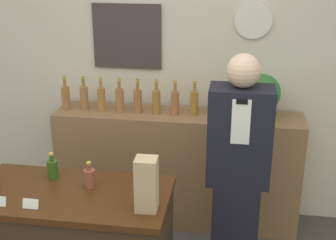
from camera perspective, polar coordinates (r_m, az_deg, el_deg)
back_wall at (r=3.94m, az=0.35°, el=7.11°), size 5.20×0.09×2.70m
back_shelf at (r=3.99m, az=1.11°, el=-5.91°), size 2.03×0.39×0.98m
shopkeeper at (r=3.22m, az=8.47°, el=-6.51°), size 0.42×0.26×1.65m
potted_plant at (r=3.70m, az=11.33°, el=3.02°), size 0.29×0.29×0.36m
paper_bag at (r=2.54m, az=-2.64°, el=-7.85°), size 0.12×0.11×0.31m
price_card_right at (r=2.72m, az=-16.41°, el=-9.78°), size 0.09×0.02×0.06m
counter_bottle_1 at (r=3.00m, az=-13.90°, el=-5.76°), size 0.07×0.07×0.17m
counter_bottle_2 at (r=2.84m, az=-9.55°, el=-6.97°), size 0.07×0.07×0.17m
shelf_bottle_0 at (r=3.97m, az=-12.36°, el=2.78°), size 0.07×0.07×0.28m
shelf_bottle_1 at (r=3.93m, az=-10.18°, el=2.78°), size 0.07×0.07×0.28m
shelf_bottle_2 at (r=3.87m, az=-8.12°, el=2.62°), size 0.07×0.07×0.28m
shelf_bottle_3 at (r=3.84m, az=-5.91°, el=2.55°), size 0.07×0.07×0.28m
shelf_bottle_4 at (r=3.80m, az=-3.69°, el=2.44°), size 0.07×0.07×0.28m
shelf_bottle_5 at (r=3.78m, az=-1.42°, el=2.35°), size 0.07×0.07×0.28m
shelf_bottle_6 at (r=3.75m, az=0.86°, el=2.22°), size 0.07×0.07×0.28m
shelf_bottle_7 at (r=3.76m, az=3.22°, el=2.23°), size 0.07×0.07×0.28m
shelf_bottle_8 at (r=3.74m, az=5.53°, el=2.05°), size 0.07×0.07×0.28m
shelf_bottle_9 at (r=3.73m, az=7.86°, el=1.92°), size 0.07×0.07×0.28m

